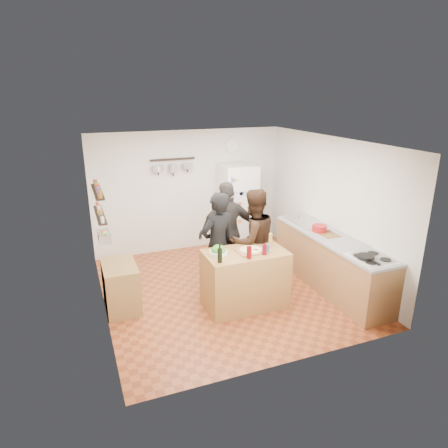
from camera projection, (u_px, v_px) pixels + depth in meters
name	position (u px, v px, depth m)	size (l,w,h in m)	color
room_shell	(218.00, 213.00, 6.80)	(4.20, 4.20, 4.20)	brown
prep_island	(245.00, 279.00, 6.21)	(1.25, 0.72, 0.91)	olive
pizza_board	(251.00, 251.00, 6.07)	(0.42, 0.34, 0.02)	#975B36
pizza	(251.00, 250.00, 6.07)	(0.34, 0.34, 0.02)	beige
salad_bowl	(218.00, 253.00, 5.96)	(0.28, 0.28, 0.06)	silver
wine_bottle	(220.00, 256.00, 5.67)	(0.07, 0.07, 0.21)	black
wine_glass_near	(249.00, 252.00, 5.81)	(0.07, 0.07, 0.18)	#56070B
wine_glass_far	(264.00, 250.00, 5.94)	(0.07, 0.07, 0.16)	#5F080F
pepper_mill	(270.00, 241.00, 6.24)	(0.06, 0.06, 0.19)	#A87E46
salt_canister	(267.00, 248.00, 6.05)	(0.07, 0.07, 0.12)	#1B5199
person_left	(218.00, 245.00, 6.43)	(0.64, 0.42, 1.75)	black
person_center	(253.00, 241.00, 6.61)	(0.85, 0.66, 1.75)	black
person_back	(228.00, 232.00, 6.96)	(1.05, 0.44, 1.79)	#282524
counter_run	(330.00, 263.00, 6.81)	(0.63, 2.63, 0.90)	#9E7042
stove_top	(372.00, 259.00, 5.83)	(0.60, 0.62, 0.02)	white
skillet	(366.00, 257.00, 5.80)	(0.25, 0.25, 0.05)	black
sink	(305.00, 222.00, 7.41)	(0.50, 0.80, 0.03)	silver
cutting_board	(328.00, 235.00, 6.78)	(0.30, 0.40, 0.02)	brown
red_bowl	(319.00, 228.00, 6.91)	(0.25, 0.25, 0.11)	#A31215
fridge	(237.00, 207.00, 8.44)	(0.70, 0.68, 1.80)	white
wall_clock	(232.00, 145.00, 8.34)	(0.30, 0.30, 0.03)	silver
spice_shelf_lower	(100.00, 215.00, 5.89)	(0.12, 1.00, 0.03)	black
spice_shelf_upper	(98.00, 192.00, 5.78)	(0.12, 1.00, 0.03)	black
produce_basket	(104.00, 237.00, 6.01)	(0.18, 0.35, 0.14)	silver
side_table	(121.00, 286.00, 6.16)	(0.50, 0.80, 0.73)	olive
pot_rack	(173.00, 159.00, 7.88)	(0.90, 0.04, 0.04)	black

